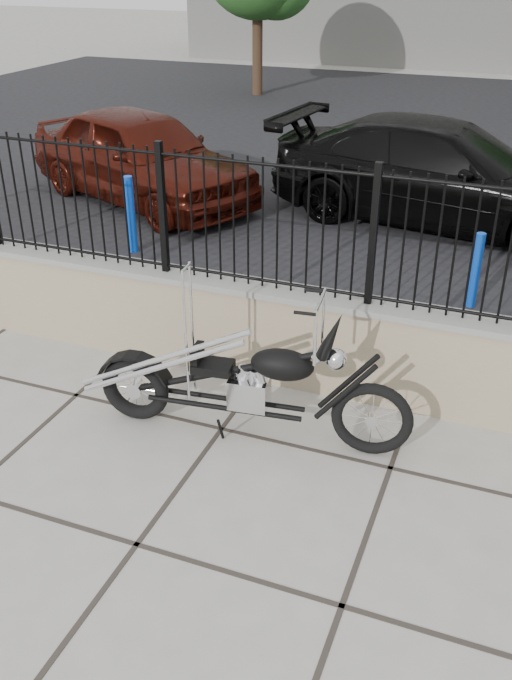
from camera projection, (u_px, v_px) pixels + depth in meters
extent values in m
plane|color=#99968E|center=(137.00, 545.00, 5.10)|extent=(90.00, 90.00, 0.00)
plane|color=black|center=(428.00, 147.00, 15.33)|extent=(30.00, 30.00, 0.00)
cube|color=gray|center=(262.00, 331.00, 6.91)|extent=(14.00, 0.36, 0.96)
cube|color=black|center=(263.00, 224.00, 6.40)|extent=(14.00, 0.08, 1.20)
imported|color=#3F1009|center=(141.00, 156.00, 11.71)|extent=(4.75, 3.37, 1.50)
imported|color=black|center=(441.00, 173.00, 10.81)|extent=(5.38, 2.71, 1.50)
cylinder|color=#0B52B3|center=(131.00, 215.00, 9.78)|extent=(0.14, 0.14, 1.06)
cylinder|color=blue|center=(476.00, 271.00, 8.29)|extent=(0.12, 0.12, 0.91)
cylinder|color=#382619|center=(257.00, 41.00, 20.15)|extent=(0.29, 0.29, 2.89)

